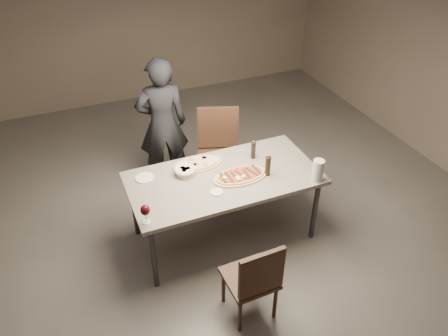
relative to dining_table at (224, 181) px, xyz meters
name	(u,v)px	position (x,y,z in m)	size (l,w,h in m)	color
room	(224,116)	(0.00, 0.00, 0.71)	(7.00, 7.00, 7.00)	#615A53
dining_table	(224,181)	(0.00, 0.00, 0.00)	(1.80, 0.90, 0.75)	gray
zucchini_pizza	(240,176)	(0.14, -0.07, 0.07)	(0.54, 0.30, 0.05)	tan
ham_pizza	(197,163)	(-0.16, 0.28, 0.07)	(0.50, 0.27, 0.04)	tan
bread_basket	(185,171)	(-0.33, 0.18, 0.10)	(0.20, 0.20, 0.07)	beige
oil_dish	(217,192)	(-0.16, -0.20, 0.06)	(0.12, 0.12, 0.01)	white
pepper_mill_left	(253,150)	(0.39, 0.18, 0.15)	(0.05, 0.05, 0.20)	black
pepper_mill_right	(268,165)	(0.39, -0.13, 0.16)	(0.06, 0.06, 0.22)	black
carafe	(318,170)	(0.77, -0.38, 0.17)	(0.10, 0.10, 0.22)	silver
wine_glass	(145,211)	(-0.83, -0.34, 0.18)	(0.08, 0.08, 0.18)	silver
side_plate	(145,178)	(-0.70, 0.26, 0.06)	(0.17, 0.17, 0.01)	white
chair_near	(255,278)	(-0.15, -1.00, -0.22)	(0.41, 0.41, 0.84)	#3D2519
chair_far	(219,148)	(0.25, 0.75, -0.13)	(0.61, 0.61, 1.00)	#3D2519
diner	(162,124)	(-0.27, 1.14, 0.08)	(0.57, 0.37, 1.56)	black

